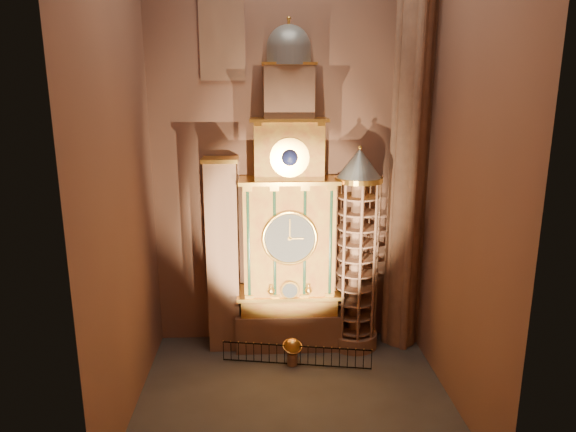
{
  "coord_description": "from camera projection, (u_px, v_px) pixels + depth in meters",
  "views": [
    {
      "loc": [
        -1.31,
        -20.4,
        13.56
      ],
      "look_at": [
        -0.14,
        3.0,
        7.69
      ],
      "focal_mm": 32.0,
      "sensor_mm": 36.0,
      "label": 1
    }
  ],
  "objects": [
    {
      "name": "astronomical_clock",
      "position": [
        289.0,
        226.0,
        26.31
      ],
      "size": [
        5.6,
        2.41,
        16.7
      ],
      "color": "#8C634C",
      "rests_on": "floor"
    },
    {
      "name": "wall_back",
      "position": [
        288.0,
        139.0,
        26.26
      ],
      "size": [
        22.0,
        0.0,
        22.0
      ],
      "primitive_type": "plane",
      "rotation": [
        1.57,
        0.0,
        0.0
      ],
      "color": "#90624D",
      "rests_on": "floor"
    },
    {
      "name": "portrait_tower",
      "position": [
        223.0,
        255.0,
        26.53
      ],
      "size": [
        1.8,
        1.6,
        10.2
      ],
      "color": "#8C634C",
      "rests_on": "floor"
    },
    {
      "name": "stair_turret",
      "position": [
        356.0,
        252.0,
        26.56
      ],
      "size": [
        2.5,
        2.5,
        10.8
      ],
      "color": "#8C634C",
      "rests_on": "floor"
    },
    {
      "name": "wall_right",
      "position": [
        467.0,
        153.0,
        20.79
      ],
      "size": [
        0.0,
        22.0,
        22.0
      ],
      "primitive_type": "plane",
      "rotation": [
        1.57,
        0.0,
        -1.57
      ],
      "color": "#90624D",
      "rests_on": "floor"
    },
    {
      "name": "gothic_pier",
      "position": [
        411.0,
        140.0,
        25.59
      ],
      "size": [
        2.04,
        2.04,
        22.0
      ],
      "color": "#8C634C",
      "rests_on": "floor"
    },
    {
      "name": "wall_left",
      "position": [
        117.0,
        155.0,
        20.11
      ],
      "size": [
        0.0,
        22.0,
        22.0
      ],
      "primitive_type": "plane",
      "rotation": [
        1.57,
        0.0,
        1.57
      ],
      "color": "#90624D",
      "rests_on": "floor"
    },
    {
      "name": "celestial_globe",
      "position": [
        292.0,
        349.0,
        25.65
      ],
      "size": [
        1.17,
        1.13,
        1.43
      ],
      "color": "#8C634C",
      "rests_on": "floor"
    },
    {
      "name": "floor",
      "position": [
        294.0,
        397.0,
        23.12
      ],
      "size": [
        14.0,
        14.0,
        0.0
      ],
      "primitive_type": "plane",
      "color": "#383330",
      "rests_on": "ground"
    },
    {
      "name": "iron_railing",
      "position": [
        296.0,
        355.0,
        25.61
      ],
      "size": [
        7.35,
        1.31,
        1.05
      ],
      "color": "black",
      "rests_on": "floor"
    },
    {
      "name": "stained_glass_window",
      "position": [
        222.0,
        25.0,
        24.69
      ],
      "size": [
        2.2,
        0.14,
        5.2
      ],
      "color": "navy",
      "rests_on": "wall_back"
    }
  ]
}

